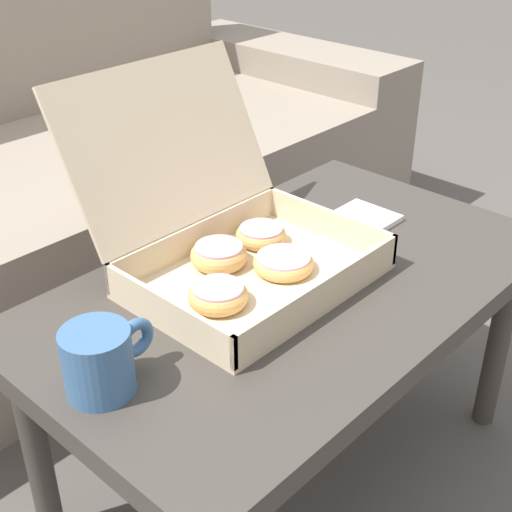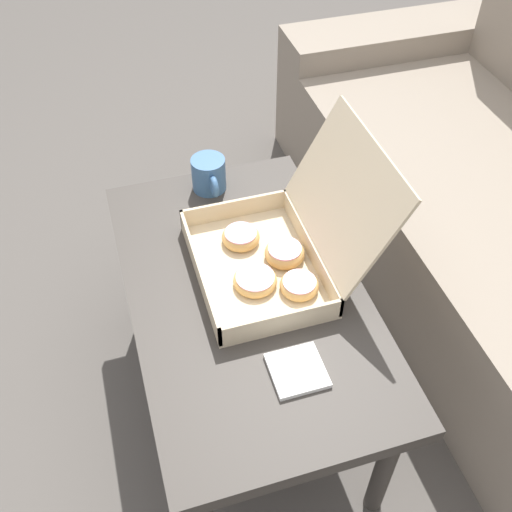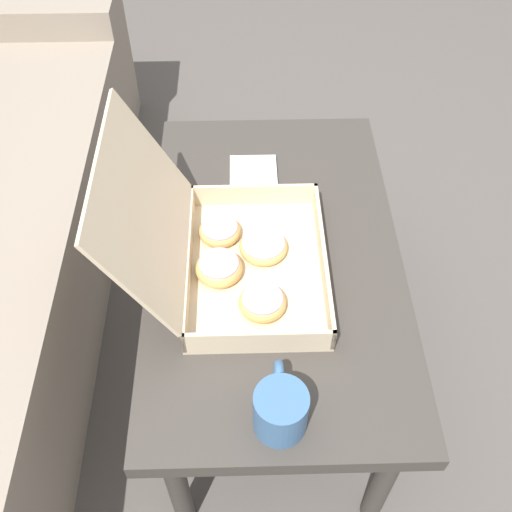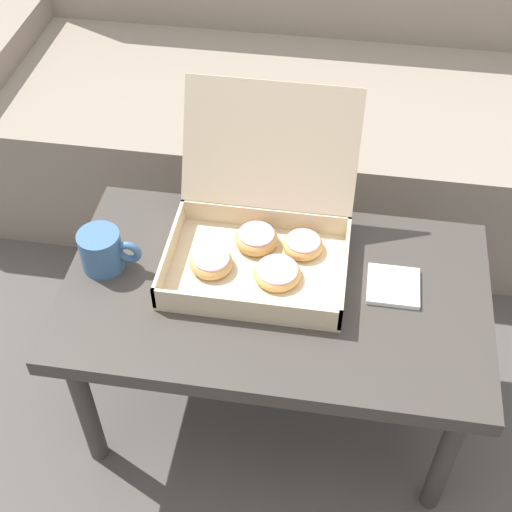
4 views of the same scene
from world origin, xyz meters
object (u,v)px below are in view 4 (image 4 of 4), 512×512
Objects in this scene: couch at (315,99)px; coffee_mug at (103,251)px; coffee_table at (275,303)px; pastry_box at (261,234)px.

coffee_mug is at bearing -111.71° from couch.
coffee_mug reaches higher than coffee_table.
couch is 0.97m from coffee_table.
couch is 0.89m from pastry_box.
couch reaches higher than coffee_table.
coffee_table is 6.66× the size of coffee_mug.
coffee_table is 0.16m from pastry_box.
pastry_box reaches higher than coffee_table.
couch is 5.63× the size of pastry_box.
couch reaches higher than pastry_box.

